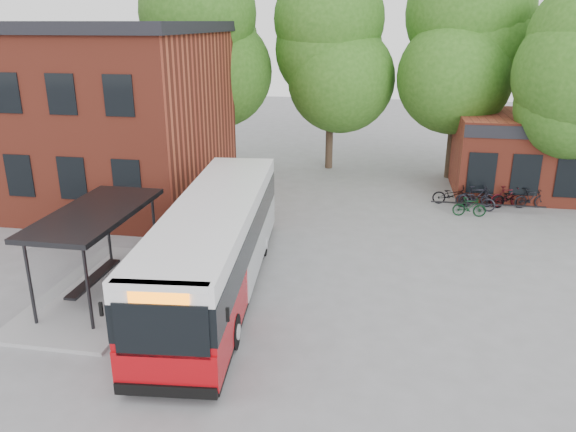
% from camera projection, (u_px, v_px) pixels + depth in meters
% --- Properties ---
extents(ground, '(100.00, 100.00, 0.00)m').
position_uv_depth(ground, '(243.00, 290.00, 18.73)').
color(ground, slate).
extents(station_building, '(18.40, 10.40, 8.50)m').
position_uv_depth(station_building, '(33.00, 111.00, 27.86)').
color(station_building, maroon).
rests_on(station_building, ground).
extents(bus_shelter, '(3.60, 7.00, 2.90)m').
position_uv_depth(bus_shelter, '(99.00, 252.00, 18.07)').
color(bus_shelter, '#242427').
rests_on(bus_shelter, ground).
extents(bike_rail, '(5.20, 0.10, 0.38)m').
position_uv_depth(bike_rail, '(487.00, 208.00, 26.42)').
color(bike_rail, '#242427').
rests_on(bike_rail, ground).
extents(tree_0, '(7.92, 7.92, 11.00)m').
position_uv_depth(tree_0, '(210.00, 75.00, 32.79)').
color(tree_0, '#295817').
rests_on(tree_0, ground).
extents(tree_1, '(7.92, 7.92, 10.40)m').
position_uv_depth(tree_1, '(331.00, 81.00, 32.66)').
color(tree_1, '#295817').
rests_on(tree_1, ground).
extents(tree_2, '(7.92, 7.92, 11.00)m').
position_uv_depth(tree_2, '(457.00, 79.00, 30.46)').
color(tree_2, '#295817').
rests_on(tree_2, ground).
extents(tree_3, '(7.04, 7.04, 9.28)m').
position_uv_depth(tree_3, '(575.00, 108.00, 26.20)').
color(tree_3, '#295817').
rests_on(tree_3, ground).
extents(city_bus, '(3.72, 12.34, 3.09)m').
position_uv_depth(city_bus, '(217.00, 246.00, 18.31)').
color(city_bus, '#A0080E').
rests_on(city_bus, ground).
extents(bicycle_0, '(1.86, 0.68, 0.97)m').
position_uv_depth(bicycle_0, '(452.00, 195.00, 27.34)').
color(bicycle_0, black).
rests_on(bicycle_0, ground).
extents(bicycle_1, '(1.50, 0.43, 0.90)m').
position_uv_depth(bicycle_1, '(469.00, 207.00, 25.68)').
color(bicycle_1, black).
rests_on(bicycle_1, ground).
extents(bicycle_2, '(1.99, 1.31, 0.99)m').
position_uv_depth(bicycle_2, '(475.00, 199.00, 26.63)').
color(bicycle_2, black).
rests_on(bicycle_2, ground).
extents(bicycle_3, '(1.83, 0.79, 1.07)m').
position_uv_depth(bicycle_3, '(477.00, 197.00, 26.92)').
color(bicycle_3, black).
rests_on(bicycle_3, ground).
extents(bicycle_4, '(1.65, 0.95, 0.82)m').
position_uv_depth(bicycle_4, '(476.00, 198.00, 27.09)').
color(bicycle_4, black).
rests_on(bicycle_4, ground).
extents(bicycle_5, '(1.81, 1.04, 1.05)m').
position_uv_depth(bicycle_5, '(508.00, 196.00, 26.96)').
color(bicycle_5, '#410C12').
rests_on(bicycle_5, ground).
extents(bicycle_6, '(2.00, 1.39, 1.00)m').
position_uv_depth(bicycle_6, '(510.00, 197.00, 26.94)').
color(bicycle_6, black).
rests_on(bicycle_6, ground).
extents(bicycle_7, '(1.68, 0.86, 0.97)m').
position_uv_depth(bicycle_7, '(531.00, 198.00, 26.81)').
color(bicycle_7, black).
rests_on(bicycle_7, ground).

